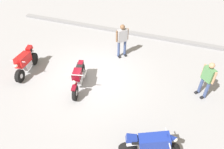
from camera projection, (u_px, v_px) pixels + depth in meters
ground_plane at (92, 78)px, 9.84m from camera, size 40.00×40.00×0.00m
curb_edge at (122, 31)px, 13.12m from camera, size 14.00×0.30×0.15m
motorcycle_red_sportbike at (25, 62)px, 9.79m from camera, size 0.72×1.95×1.14m
motorcycle_blue_sportbike at (151, 145)px, 6.49m from camera, size 1.90×0.94×1.14m
motorcycle_maroon_cruiser at (79, 77)px, 9.05m from camera, size 0.78×2.05×1.09m
person_in_green_shirt at (207, 78)px, 8.37m from camera, size 0.55×0.55×1.68m
person_in_gray_shirt at (122, 38)px, 10.57m from camera, size 0.57×0.56×1.79m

